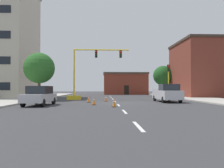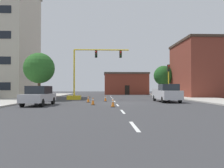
# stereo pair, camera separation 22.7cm
# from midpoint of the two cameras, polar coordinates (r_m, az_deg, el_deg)

# --- Properties ---
(ground_plane) EXTENTS (160.00, 160.00, 0.00)m
(ground_plane) POSITION_cam_midpoint_polar(r_m,az_deg,el_deg) (22.94, 0.84, -4.95)
(ground_plane) COLOR #38383A
(sidewalk_left) EXTENTS (6.00, 56.00, 0.14)m
(sidewalk_left) POSITION_cam_midpoint_polar(r_m,az_deg,el_deg) (32.76, -22.10, -3.59)
(sidewalk_left) COLOR #B2ADA3
(sidewalk_left) RESTS_ON ground_plane
(sidewalk_right) EXTENTS (6.00, 56.00, 0.14)m
(sidewalk_right) POSITION_cam_midpoint_polar(r_m,az_deg,el_deg) (33.76, 21.35, -3.52)
(sidewalk_right) COLOR #B2ADA3
(sidewalk_right) RESTS_ON ground_plane
(lane_stripe_seg_0) EXTENTS (0.16, 2.40, 0.01)m
(lane_stripe_seg_0) POSITION_cam_midpoint_polar(r_m,az_deg,el_deg) (9.08, 6.14, -10.89)
(lane_stripe_seg_0) COLOR silver
(lane_stripe_seg_0) RESTS_ON ground_plane
(lane_stripe_seg_1) EXTENTS (0.16, 2.40, 0.01)m
(lane_stripe_seg_1) POSITION_cam_midpoint_polar(r_m,az_deg,el_deg) (14.49, 2.83, -7.21)
(lane_stripe_seg_1) COLOR silver
(lane_stripe_seg_1) RESTS_ON ground_plane
(lane_stripe_seg_2) EXTENTS (0.16, 2.40, 0.01)m
(lane_stripe_seg_2) POSITION_cam_midpoint_polar(r_m,az_deg,el_deg) (19.95, 1.35, -5.53)
(lane_stripe_seg_2) COLOR silver
(lane_stripe_seg_2) RESTS_ON ground_plane
(lane_stripe_seg_3) EXTENTS (0.16, 2.40, 0.01)m
(lane_stripe_seg_3) POSITION_cam_midpoint_polar(r_m,az_deg,el_deg) (25.43, 0.51, -4.57)
(lane_stripe_seg_3) COLOR silver
(lane_stripe_seg_3) RESTS_ON ground_plane
(lane_stripe_seg_4) EXTENTS (0.16, 2.40, 0.01)m
(lane_stripe_seg_4) POSITION_cam_midpoint_polar(r_m,az_deg,el_deg) (30.91, -0.03, -3.94)
(lane_stripe_seg_4) COLOR silver
(lane_stripe_seg_4) RESTS_ON ground_plane
(lane_stripe_seg_5) EXTENTS (0.16, 2.40, 0.01)m
(lane_stripe_seg_5) POSITION_cam_midpoint_polar(r_m,az_deg,el_deg) (36.40, -0.41, -3.51)
(lane_stripe_seg_5) COLOR silver
(lane_stripe_seg_5) RESTS_ON ground_plane
(lane_stripe_seg_6) EXTENTS (0.16, 2.40, 0.01)m
(lane_stripe_seg_6) POSITION_cam_midpoint_polar(r_m,az_deg,el_deg) (41.89, -0.69, -3.19)
(lane_stripe_seg_6) COLOR silver
(lane_stripe_seg_6) RESTS_ON ground_plane
(building_brick_center) EXTENTS (10.78, 7.40, 5.31)m
(building_brick_center) POSITION_cam_midpoint_polar(r_m,az_deg,el_deg) (54.60, 3.27, 0.10)
(building_brick_center) COLOR brown
(building_brick_center) RESTS_ON ground_plane
(building_row_right) EXTENTS (13.91, 11.01, 9.70)m
(building_row_right) POSITION_cam_midpoint_polar(r_m,az_deg,el_deg) (42.72, 25.46, 3.47)
(building_row_right) COLOR brown
(building_row_right) RESTS_ON ground_plane
(traffic_signal_gantry) EXTENTS (8.30, 1.20, 6.83)m
(traffic_signal_gantry) POSITION_cam_midpoint_polar(r_m,az_deg,el_deg) (29.74, -8.11, 0.18)
(traffic_signal_gantry) COLOR yellow
(traffic_signal_gantry) RESTS_ON ground_plane
(traffic_light_pole_right) EXTENTS (0.32, 0.47, 4.80)m
(traffic_light_pole_right) POSITION_cam_midpoint_polar(r_m,az_deg,el_deg) (31.21, 14.32, 2.59)
(traffic_light_pole_right) COLOR yellow
(traffic_light_pole_right) RESTS_ON ground_plane
(tree_left_near) EXTENTS (3.79, 3.79, 5.93)m
(tree_left_near) POSITION_cam_midpoint_polar(r_m,az_deg,el_deg) (28.53, -18.68, 3.94)
(tree_left_near) COLOR brown
(tree_left_near) RESTS_ON ground_plane
(tree_right_far) EXTENTS (3.94, 3.94, 6.01)m
(tree_right_far) POSITION_cam_midpoint_polar(r_m,az_deg,el_deg) (44.81, 13.05, 2.12)
(tree_right_far) COLOR #4C3823
(tree_right_far) RESTS_ON ground_plane
(pickup_truck_silver) EXTENTS (2.05, 5.41, 1.99)m
(pickup_truck_silver) POSITION_cam_midpoint_polar(r_m,az_deg,el_deg) (25.28, 13.85, -2.35)
(pickup_truck_silver) COLOR #BCBCC1
(pickup_truck_silver) RESTS_ON ground_plane
(sedan_silver_near_left) EXTENTS (2.13, 4.61, 1.74)m
(sedan_silver_near_left) POSITION_cam_midpoint_polar(r_m,az_deg,el_deg) (20.56, -18.67, -2.87)
(sedan_silver_near_left) COLOR #B7B7BC
(sedan_silver_near_left) RESTS_ON ground_plane
(traffic_cone_roadside_a) EXTENTS (0.36, 0.36, 0.76)m
(traffic_cone_roadside_a) POSITION_cam_midpoint_polar(r_m,az_deg,el_deg) (23.73, -6.36, -3.92)
(traffic_cone_roadside_a) COLOR black
(traffic_cone_roadside_a) RESTS_ON ground_plane
(traffic_cone_roadside_b) EXTENTS (0.36, 0.36, 0.68)m
(traffic_cone_roadside_b) POSITION_cam_midpoint_polar(r_m,az_deg,el_deg) (25.69, -1.89, -3.79)
(traffic_cone_roadside_b) COLOR black
(traffic_cone_roadside_b) RESTS_ON ground_plane
(traffic_cone_roadside_c) EXTENTS (0.36, 0.36, 0.74)m
(traffic_cone_roadside_c) POSITION_cam_midpoint_polar(r_m,az_deg,el_deg) (20.24, -5.09, -4.44)
(traffic_cone_roadside_c) COLOR black
(traffic_cone_roadside_c) RESTS_ON ground_plane
(traffic_cone_roadside_d) EXTENTS (0.36, 0.36, 0.70)m
(traffic_cone_roadside_d) POSITION_cam_midpoint_polar(r_m,az_deg,el_deg) (17.94, 0.19, -4.93)
(traffic_cone_roadside_d) COLOR black
(traffic_cone_roadside_d) RESTS_ON ground_plane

